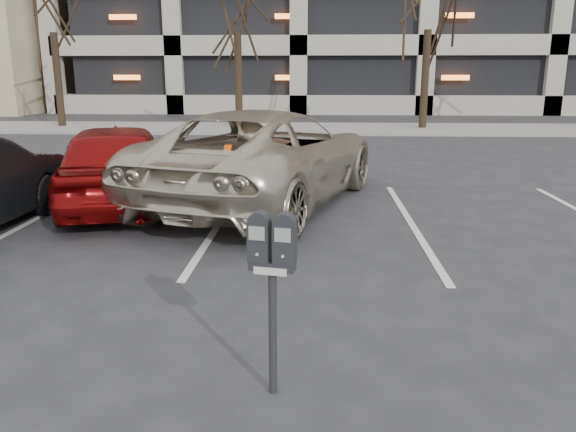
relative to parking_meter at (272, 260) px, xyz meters
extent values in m
plane|color=#28282B|center=(0.27, 2.30, -0.96)|extent=(140.00, 140.00, 0.00)
cube|color=gray|center=(0.27, 18.30, -0.90)|extent=(80.00, 4.00, 0.12)
cube|color=silver|center=(-3.93, 4.60, -0.95)|extent=(0.10, 5.20, 0.00)
cube|color=silver|center=(-1.13, 4.60, -0.95)|extent=(0.10, 5.20, 0.00)
cube|color=silver|center=(1.67, 4.60, -0.95)|extent=(0.10, 5.20, 0.00)
cylinder|color=black|center=(-9.73, 18.30, 0.85)|extent=(0.28, 0.28, 3.62)
cylinder|color=black|center=(-2.73, 18.30, 0.85)|extent=(0.28, 0.28, 3.62)
cylinder|color=black|center=(4.27, 18.30, 0.88)|extent=(0.28, 0.28, 3.67)
cylinder|color=black|center=(0.00, 0.00, -0.51)|extent=(0.06, 0.06, 0.90)
cube|color=black|center=(0.00, 0.00, -0.04)|extent=(0.31, 0.16, 0.06)
cube|color=silver|center=(-0.01, -0.05, -0.06)|extent=(0.22, 0.05, 0.05)
cube|color=gray|center=(-0.10, -0.04, 0.19)|extent=(0.11, 0.03, 0.09)
cube|color=gray|center=(0.07, -0.08, 0.19)|extent=(0.11, 0.03, 0.09)
imported|color=beige|center=(-0.59, 5.76, -0.17)|extent=(4.19, 6.17, 1.57)
cube|color=#DA4404|center=(-0.94, 4.77, 0.61)|extent=(0.10, 0.20, 0.01)
imported|color=maroon|center=(-2.97, 5.46, -0.26)|extent=(2.67, 4.39, 1.40)
camera|label=1|loc=(0.28, -3.44, 1.18)|focal=35.00mm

